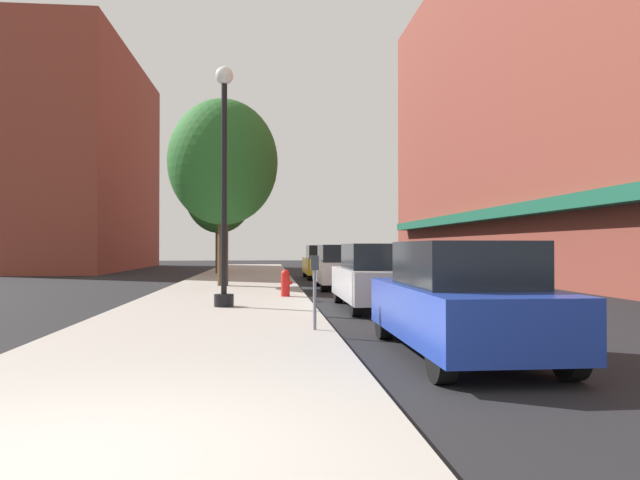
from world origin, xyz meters
name	(u,v)px	position (x,y,z in m)	size (l,w,h in m)	color
ground_plane	(339,287)	(4.00, 18.00, 0.00)	(90.00, 90.00, 0.00)	black
sidewalk_slab	(236,285)	(0.00, 19.00, 0.06)	(4.80, 50.00, 0.12)	gray
building_right_brick	(555,86)	(14.99, 22.00, 9.31)	(6.80, 40.00, 18.67)	brown
building_far_background	(91,164)	(-11.01, 37.00, 7.39)	(6.80, 18.00, 14.81)	brown
lamppost	(224,181)	(0.16, 10.06, 3.20)	(0.48, 0.48, 5.90)	black
fire_hydrant	(285,283)	(1.76, 12.80, 0.52)	(0.33, 0.26, 0.79)	red
parking_meter_near	(315,283)	(2.05, 5.96, 0.95)	(0.14, 0.09, 1.31)	slate
tree_near	(223,163)	(-0.44, 17.71, 4.77)	(4.13, 4.13, 7.05)	#4C3823
tree_mid	(219,195)	(-1.43, 27.96, 4.49)	(3.76, 3.76, 6.55)	#4C3823
car_blue	(461,300)	(4.00, 3.96, 0.81)	(1.80, 4.30, 1.66)	black
car_silver	(377,277)	(4.00, 10.27, 0.81)	(1.80, 4.30, 1.66)	black
car_white	(340,267)	(4.00, 17.46, 0.81)	(1.80, 4.30, 1.66)	black
car_yellow	(323,262)	(4.00, 24.14, 0.81)	(1.80, 4.30, 1.66)	black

